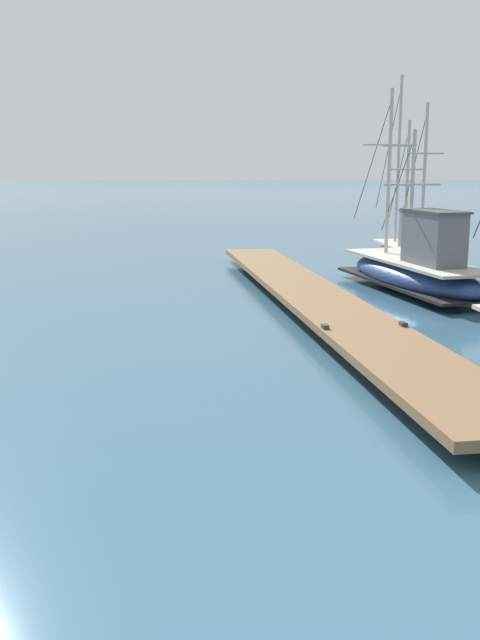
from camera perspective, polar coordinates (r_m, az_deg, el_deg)
The scene contains 3 objects.
floating_dock at distance 18.50m, azimuth 5.75°, elevation 1.84°, with size 1.81×20.65×0.53m.
fishing_boat_0 at distance 21.67m, azimuth 13.56°, elevation 3.88°, with size 2.64×8.10×5.86m.
fishing_boat_3 at distance 27.37m, azimuth 12.85°, elevation 5.35°, with size 1.94×7.71×6.87m.
Camera 1 is at (0.47, -1.00, 3.55)m, focal length 41.19 mm.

